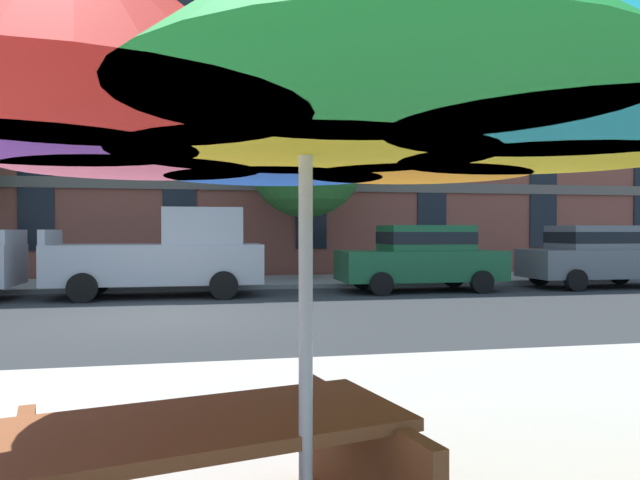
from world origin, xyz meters
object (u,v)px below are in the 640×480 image
(pickup_silver_midblock, at_px, (167,255))
(street_tree_middle, at_px, (309,156))
(sedan_gray, at_px, (598,254))
(sedan_green, at_px, (422,256))
(picnic_table, at_px, (210,480))
(patio_umbrella, at_px, (306,93))

(pickup_silver_midblock, relative_size, street_tree_middle, 0.85)
(sedan_gray, bearing_deg, sedan_green, 180.00)
(sedan_green, xyz_separation_m, picnic_table, (-5.81, -12.40, -0.46))
(pickup_silver_midblock, relative_size, patio_umbrella, 1.47)
(sedan_green, xyz_separation_m, sedan_gray, (5.36, 0.00, 0.00))
(street_tree_middle, relative_size, patio_umbrella, 1.72)
(pickup_silver_midblock, xyz_separation_m, picnic_table, (0.86, -12.40, -0.54))
(sedan_green, bearing_deg, street_tree_middle, 129.04)
(sedan_gray, distance_m, picnic_table, 16.70)
(sedan_green, distance_m, patio_umbrella, 13.87)
(patio_umbrella, bearing_deg, street_tree_middle, 79.72)
(sedan_green, bearing_deg, pickup_silver_midblock, 180.00)
(picnic_table, bearing_deg, sedan_green, 64.88)
(pickup_silver_midblock, height_order, picnic_table, pickup_silver_midblock)
(patio_umbrella, distance_m, picnic_table, 1.80)
(sedan_green, distance_m, street_tree_middle, 5.05)
(sedan_gray, relative_size, patio_umbrella, 1.27)
(street_tree_middle, bearing_deg, sedan_green, -50.96)
(picnic_table, bearing_deg, street_tree_middle, 78.13)
(pickup_silver_midblock, bearing_deg, sedan_green, -0.00)
(pickup_silver_midblock, relative_size, picnic_table, 2.44)
(patio_umbrella, relative_size, picnic_table, 1.65)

